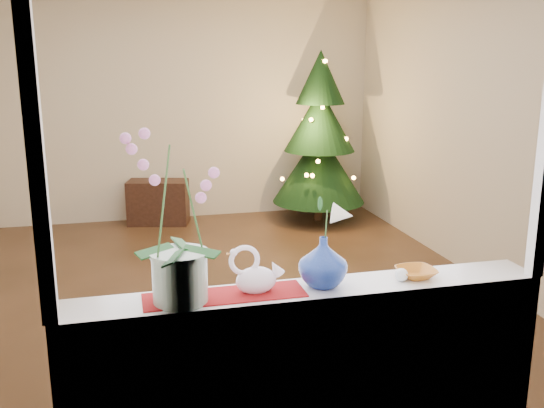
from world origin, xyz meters
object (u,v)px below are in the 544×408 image
(orchid_pot, at_px, (178,218))
(paperweight, at_px, (401,275))
(swan, at_px, (256,270))
(blue_vase, at_px, (323,258))
(xmas_tree, at_px, (319,137))
(side_table, at_px, (158,202))
(amber_dish, at_px, (416,273))

(orchid_pot, bearing_deg, paperweight, -0.19)
(orchid_pot, distance_m, paperweight, 1.06)
(swan, relative_size, blue_vase, 0.93)
(blue_vase, xyz_separation_m, paperweight, (0.37, -0.03, -0.10))
(orchid_pot, distance_m, swan, 0.42)
(orchid_pot, xyz_separation_m, paperweight, (1.01, -0.00, -0.34))
(paperweight, xyz_separation_m, xmas_tree, (1.05, 4.34, 0.05))
(blue_vase, distance_m, xmas_tree, 4.54)
(orchid_pot, height_order, blue_vase, orchid_pot)
(blue_vase, distance_m, side_table, 4.70)
(blue_vase, height_order, side_table, blue_vase)
(paperweight, xyz_separation_m, amber_dish, (0.09, 0.03, -0.01))
(swan, height_order, xmas_tree, xmas_tree)
(swan, distance_m, xmas_tree, 4.65)
(paperweight, relative_size, amber_dish, 0.40)
(orchid_pot, xyz_separation_m, side_table, (0.18, 4.64, -1.03))
(orchid_pot, bearing_deg, xmas_tree, 64.65)
(orchid_pot, relative_size, side_table, 1.06)
(orchid_pot, distance_m, side_table, 4.75)
(paperweight, height_order, side_table, paperweight)
(blue_vase, bearing_deg, side_table, 95.75)
(swan, height_order, paperweight, swan)
(xmas_tree, relative_size, side_table, 2.91)
(swan, bearing_deg, orchid_pot, -155.05)
(amber_dish, height_order, side_table, amber_dish)
(paperweight, bearing_deg, xmas_tree, 76.44)
(xmas_tree, bearing_deg, side_table, 170.93)
(orchid_pot, relative_size, xmas_tree, 0.37)
(xmas_tree, bearing_deg, amber_dish, -102.52)
(amber_dish, distance_m, side_table, 4.75)
(swan, height_order, amber_dish, swan)
(blue_vase, relative_size, amber_dish, 1.71)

